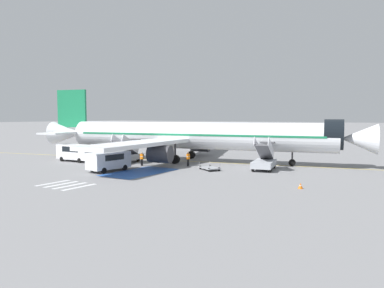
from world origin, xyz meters
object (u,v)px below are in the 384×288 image
traffic_cone_0 (64,157)px  traffic_cone_1 (300,186)px  airliner (191,136)px  boarding_stairs_forward (264,161)px  service_van_0 (76,151)px  ground_crew_0 (188,158)px  service_van_1 (109,160)px  fuel_tanker (219,138)px  baggage_cart (210,168)px  ground_crew_1 (158,155)px  ground_crew_2 (142,158)px  boarding_stairs_aft (126,155)px

traffic_cone_0 → traffic_cone_1: size_ratio=1.24×
airliner → boarding_stairs_forward: 11.68m
service_van_0 → ground_crew_0: bearing=103.0°
boarding_stairs_forward → service_van_0: boarding_stairs_forward is taller
service_van_1 → traffic_cone_1: service_van_1 is taller
fuel_tanker → baggage_cart: bearing=-69.0°
ground_crew_1 → traffic_cone_1: bearing=69.7°
baggage_cart → ground_crew_2: ground_crew_2 is taller
service_van_0 → traffic_cone_1: service_van_0 is taller
boarding_stairs_forward → service_van_0: 25.03m
ground_crew_0 → traffic_cone_1: size_ratio=3.60×
service_van_0 → ground_crew_0: size_ratio=3.18×
boarding_stairs_forward → ground_crew_0: (-8.95, -2.15, 0.02)m
boarding_stairs_aft → fuel_tanker: bearing=81.5°
baggage_cart → ground_crew_2: 8.98m
ground_crew_1 → ground_crew_2: ground_crew_1 is taller
traffic_cone_0 → ground_crew_2: bearing=1.8°
ground_crew_0 → traffic_cone_1: bearing=72.1°
service_van_0 → ground_crew_0: 15.83m
baggage_cart → ground_crew_1: (-8.84, 1.93, 0.74)m
service_van_0 → ground_crew_0: service_van_0 is taller
ground_crew_2 → service_van_1: bearing=-96.3°
airliner → traffic_cone_0: (-16.73, -7.37, -3.16)m
airliner → traffic_cone_0: airliner is taller
boarding_stairs_aft → service_van_0: size_ratio=1.01×
airliner → ground_crew_2: 7.81m
boarding_stairs_aft → traffic_cone_0: size_ratio=9.34×
ground_crew_0 → traffic_cone_0: size_ratio=2.91×
airliner → ground_crew_0: 5.28m
baggage_cart → traffic_cone_1: baggage_cart is taller
ground_crew_0 → ground_crew_2: 5.70m
fuel_tanker → boarding_stairs_aft: bearing=-91.8°
service_van_1 → ground_crew_1: (0.17, 8.68, -0.27)m
fuel_tanker → traffic_cone_0: bearing=-111.2°
baggage_cart → traffic_cone_1: (11.85, -5.04, -0.02)m
ground_crew_0 → airliner: bearing=-146.0°
boarding_stairs_aft → ground_crew_2: bearing=-28.8°
airliner → ground_crew_1: bearing=-48.6°
airliner → traffic_cone_1: size_ratio=93.82×
service_van_0 → fuel_tanker: bearing=168.9°
traffic_cone_0 → boarding_stairs_aft: bearing=8.2°
airliner → boarding_stairs_forward: (11.25, -1.92, -2.48)m
fuel_tanker → service_van_1: 35.90m
boarding_stairs_aft → fuel_tanker: size_ratio=0.53×
service_van_1 → ground_crew_0: service_van_1 is taller
traffic_cone_1 → boarding_stairs_aft: bearing=169.0°
ground_crew_0 → ground_crew_1: size_ratio=1.00×
baggage_cart → ground_crew_0: size_ratio=1.74×
service_van_0 → baggage_cart: (19.13, 2.82, -1.08)m
fuel_tanker → ground_crew_1: fuel_tanker is taller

